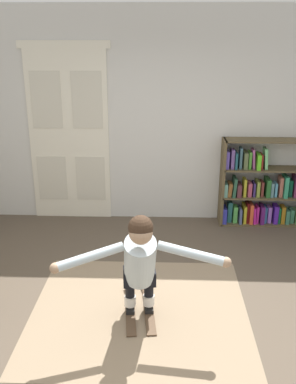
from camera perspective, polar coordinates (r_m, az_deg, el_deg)
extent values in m
plane|color=brown|center=(4.21, 0.52, -17.07)|extent=(7.20, 7.20, 0.00)
cube|color=beige|center=(6.06, 1.28, 9.65)|extent=(6.00, 0.10, 2.90)
cube|color=silver|center=(6.26, -12.69, 6.94)|extent=(0.55, 0.04, 2.35)
cube|color=beige|center=(6.15, -13.11, 11.59)|extent=(0.41, 0.01, 0.76)
cube|color=beige|center=(6.40, -12.34, 1.78)|extent=(0.41, 0.01, 0.64)
cube|color=silver|center=(6.15, -7.69, 7.01)|extent=(0.55, 0.04, 2.35)
cube|color=beige|center=(6.03, -7.95, 11.76)|extent=(0.41, 0.01, 0.76)
cube|color=beige|center=(6.28, -7.47, 1.74)|extent=(0.41, 0.01, 0.64)
cube|color=silver|center=(6.05, -10.96, 18.36)|extent=(1.22, 0.04, 0.10)
cube|color=#8B755B|center=(4.39, -1.11, -15.22)|extent=(2.08, 1.93, 0.01)
cube|color=brown|center=(6.12, 9.61, 1.28)|extent=(0.04, 0.30, 1.21)
cube|color=brown|center=(6.48, 16.29, -3.82)|extent=(1.59, 0.30, 0.02)
cube|color=brown|center=(6.33, 16.64, -0.54)|extent=(1.59, 0.30, 0.02)
cube|color=brown|center=(6.21, 16.99, 2.88)|extent=(1.59, 0.30, 0.02)
cube|color=brown|center=(6.11, 17.37, 6.42)|extent=(1.59, 0.30, 0.02)
cube|color=#3336AC|center=(6.28, 9.83, -2.86)|extent=(0.06, 0.22, 0.22)
cube|color=#24605D|center=(6.30, 10.53, -2.45)|extent=(0.06, 0.15, 0.30)
cube|color=#4EA649|center=(6.31, 11.22, -2.77)|extent=(0.06, 0.15, 0.24)
cube|color=slate|center=(6.31, 11.84, -2.89)|extent=(0.03, 0.22, 0.22)
cube|color=gold|center=(6.34, 12.37, -2.65)|extent=(0.04, 0.24, 0.25)
cube|color=#530E10|center=(6.34, 12.74, -2.44)|extent=(0.03, 0.22, 0.30)
cube|color=#D34E2C|center=(6.32, 13.19, -2.63)|extent=(0.05, 0.21, 0.28)
cube|color=#BE1E8E|center=(6.34, 13.59, -2.84)|extent=(0.04, 0.18, 0.24)
cube|color=#C32792|center=(6.35, 13.97, -2.76)|extent=(0.03, 0.16, 0.25)
cube|color=#521A62|center=(6.36, 14.54, -2.74)|extent=(0.05, 0.22, 0.26)
cube|color=#32649F|center=(6.40, 14.93, -2.74)|extent=(0.03, 0.17, 0.23)
cube|color=#9D64D4|center=(6.41, 15.45, -2.75)|extent=(0.05, 0.14, 0.23)
cube|color=#4A1F9D|center=(6.41, 16.20, -2.70)|extent=(0.06, 0.18, 0.26)
cube|color=#146133|center=(6.44, 16.61, -2.80)|extent=(0.03, 0.17, 0.23)
cube|color=#9B6A19|center=(6.44, 17.05, -2.76)|extent=(0.05, 0.16, 0.25)
cube|color=#377258|center=(6.48, 17.51, -2.88)|extent=(0.05, 0.22, 0.20)
cube|color=#418965|center=(6.51, 18.12, -2.89)|extent=(0.05, 0.14, 0.20)
cube|color=#60884C|center=(6.52, 18.65, -2.94)|extent=(0.04, 0.21, 0.19)
cube|color=#659E8A|center=(6.14, 10.00, 0.37)|extent=(0.05, 0.20, 0.19)
cube|color=brown|center=(6.15, 10.55, 0.40)|extent=(0.07, 0.18, 0.19)
cube|color=#28513B|center=(6.15, 11.12, 0.73)|extent=(0.06, 0.24, 0.27)
cube|color=#562A31|center=(6.17, 11.68, 0.34)|extent=(0.06, 0.22, 0.18)
cube|color=#A69F28|center=(6.18, 12.41, 0.65)|extent=(0.04, 0.18, 0.25)
cube|color=#A4405A|center=(6.22, 13.00, 0.44)|extent=(0.05, 0.19, 0.19)
cube|color=navy|center=(6.23, 13.55, 0.43)|extent=(0.03, 0.18, 0.19)
cube|color=olive|center=(6.23, 14.02, 0.53)|extent=(0.04, 0.20, 0.22)
cube|color=brown|center=(6.26, 14.54, 0.51)|extent=(0.03, 0.17, 0.21)
cube|color=#25612A|center=(6.26, 15.23, 0.67)|extent=(0.06, 0.24, 0.25)
cube|color=slate|center=(6.28, 15.71, 0.46)|extent=(0.04, 0.20, 0.21)
cube|color=#549FBE|center=(6.29, 16.20, 0.39)|extent=(0.03, 0.16, 0.19)
cube|color=#AB6250|center=(6.29, 16.81, 0.74)|extent=(0.04, 0.17, 0.28)
cube|color=#2F8E66|center=(6.29, 17.37, 0.78)|extent=(0.05, 0.23, 0.30)
cube|color=#0B4E32|center=(6.35, 17.94, 0.58)|extent=(0.05, 0.15, 0.23)
cube|color=#6E2C51|center=(6.35, 18.52, 0.80)|extent=(0.04, 0.21, 0.29)
cube|color=#5E4AB6|center=(6.04, 10.20, 4.25)|extent=(0.05, 0.21, 0.24)
cube|color=#694C8F|center=(6.03, 10.91, 4.29)|extent=(0.04, 0.15, 0.26)
cube|color=#1A4B58|center=(6.05, 11.32, 4.13)|extent=(0.03, 0.22, 0.22)
cube|color=#3C606C|center=(6.04, 11.93, 4.38)|extent=(0.03, 0.14, 0.29)
cube|color=#4F5B38|center=(6.07, 12.49, 4.13)|extent=(0.05, 0.22, 0.23)
cube|color=#41882B|center=(6.08, 13.04, 4.13)|extent=(0.04, 0.17, 0.23)
cube|color=#964981|center=(6.08, 13.51, 4.26)|extent=(0.05, 0.15, 0.27)
cube|color=#57C520|center=(6.09, 14.10, 3.94)|extent=(0.05, 0.23, 0.21)
cube|color=maroon|center=(6.10, 14.50, 3.91)|extent=(0.03, 0.18, 0.20)
cube|color=#73CD81|center=(6.12, 15.01, 4.29)|extent=(0.06, 0.17, 0.28)
cube|color=brown|center=(4.39, -2.33, -15.15)|extent=(0.17, 0.78, 0.01)
cube|color=brown|center=(4.66, -2.47, -12.32)|extent=(0.10, 0.12, 0.06)
cube|color=black|center=(4.35, -2.33, -15.04)|extent=(0.09, 0.13, 0.04)
cube|color=brown|center=(4.39, 0.10, -15.07)|extent=(0.17, 0.78, 0.01)
cube|color=brown|center=(4.67, -0.21, -12.25)|extent=(0.10, 0.12, 0.06)
cube|color=black|center=(4.36, 0.12, -14.96)|extent=(0.09, 0.13, 0.04)
cylinder|color=white|center=(4.32, -2.35, -13.93)|extent=(0.12, 0.12, 0.10)
cylinder|color=black|center=(4.21, -2.39, -11.68)|extent=(0.10, 0.10, 0.30)
cylinder|color=black|center=(4.14, -2.39, -10.85)|extent=(0.12, 0.12, 0.22)
cylinder|color=white|center=(4.33, 0.10, -13.85)|extent=(0.12, 0.12, 0.10)
cylinder|color=black|center=(4.22, 0.10, -11.60)|extent=(0.10, 0.10, 0.30)
cylinder|color=black|center=(4.14, 0.14, -10.77)|extent=(0.12, 0.12, 0.22)
cube|color=black|center=(4.14, -1.12, -10.92)|extent=(0.32, 0.21, 0.14)
cylinder|color=silver|center=(3.92, -1.06, -8.94)|extent=(0.33, 0.52, 0.59)
sphere|color=tan|center=(3.60, -0.95, -5.30)|extent=(0.22, 0.22, 0.20)
sphere|color=#382619|center=(3.59, -0.96, -4.66)|extent=(0.23, 0.23, 0.21)
cylinder|color=silver|center=(3.67, -7.60, -8.37)|extent=(0.57, 0.31, 0.17)
sphere|color=tan|center=(3.64, -12.00, -9.65)|extent=(0.10, 0.10, 0.09)
cylinder|color=silver|center=(3.70, 5.70, -7.98)|extent=(0.59, 0.20, 0.17)
sphere|color=tan|center=(3.70, 10.12, -8.99)|extent=(0.10, 0.10, 0.09)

